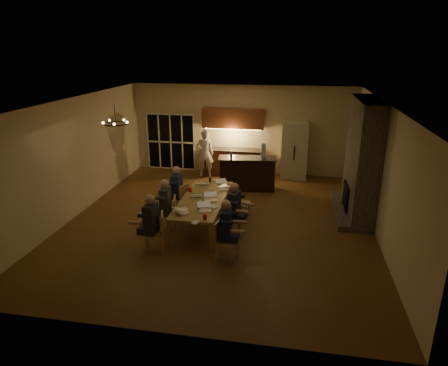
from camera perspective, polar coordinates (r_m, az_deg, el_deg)
floor at (r=10.82m, az=-0.66°, el=-5.51°), size 9.00×9.00×0.00m
back_wall at (r=14.60m, az=2.63°, el=7.60°), size 8.00×0.04×3.20m
left_wall at (r=11.67m, az=-20.51°, el=3.45°), size 0.04×9.00×3.20m
right_wall at (r=10.33m, az=21.80°, el=1.35°), size 0.04×9.00×3.20m
ceiling at (r=9.92m, az=-0.73°, el=11.65°), size 8.00×9.00×0.04m
french_doors at (r=15.25m, az=-7.59°, el=5.83°), size 1.86×0.08×2.10m
fireplace at (r=11.40m, az=19.12°, el=3.26°), size 0.58×2.50×3.20m
kitchenette at (r=14.42m, az=1.25°, el=5.84°), size 2.24×0.68×2.40m
refrigerator at (r=14.26m, az=10.01°, el=4.57°), size 0.90×0.68×2.00m
dining_table at (r=10.49m, az=-2.94°, el=-4.11°), size 1.10×2.90×0.75m
bar_island at (r=13.03m, az=3.33°, el=1.35°), size 1.93×0.90×1.08m
chair_left_near at (r=9.36m, az=-9.95°, el=-6.94°), size 0.55×0.55×0.89m
chair_left_mid at (r=10.27m, az=-8.13°, el=-4.41°), size 0.53×0.53×0.89m
chair_left_far at (r=11.22m, az=-6.55°, el=-2.26°), size 0.54×0.54×0.89m
chair_right_near at (r=8.82m, az=0.41°, el=-8.31°), size 0.52×0.52×0.89m
chair_right_mid at (r=9.93m, az=1.21°, el=-5.06°), size 0.53×0.53×0.89m
chair_right_far at (r=10.87m, az=2.49°, el=-2.86°), size 0.48×0.48×0.89m
person_left_near at (r=9.22m, az=-10.36°, el=-5.69°), size 0.63×0.63×1.38m
person_right_near at (r=8.78m, az=0.29°, el=-6.66°), size 0.62×0.62×1.38m
person_left_mid at (r=10.17m, az=-8.34°, el=-3.17°), size 0.65×0.65×1.38m
person_right_mid at (r=9.80m, az=1.48°, el=-3.82°), size 0.69×0.69×1.38m
person_left_far at (r=11.17m, az=-6.71°, el=-1.01°), size 0.62×0.62×1.38m
standing_person at (r=14.22m, az=-2.76°, el=4.22°), size 0.71×0.55×1.72m
chandelier at (r=9.89m, az=-15.21°, el=8.20°), size 0.61×0.61×0.03m
laptop_a at (r=9.48m, az=-5.99°, el=-3.62°), size 0.42×0.42×0.23m
laptop_b at (r=9.53m, az=-2.81°, el=-3.40°), size 0.39×0.36×0.23m
laptop_c at (r=10.48m, az=-4.06°, el=-1.30°), size 0.40×0.37×0.23m
laptop_d at (r=10.17m, az=-1.94°, el=-1.90°), size 0.37×0.34×0.23m
laptop_e at (r=11.39m, az=-2.89°, el=0.42°), size 0.33×0.29×0.23m
laptop_f at (r=11.18m, az=-0.26°, el=0.08°), size 0.42×0.40×0.23m
mug_front at (r=9.97m, az=-3.46°, el=-2.75°), size 0.08×0.08×0.10m
mug_mid at (r=10.76m, az=-1.65°, el=-1.06°), size 0.08×0.08×0.10m
mug_back at (r=11.18m, az=-3.93°, el=-0.32°), size 0.08×0.08×0.10m
redcup_near at (r=9.12m, az=-2.75°, el=-4.83°), size 0.09×0.09×0.12m
redcup_mid at (r=10.82m, az=-4.89°, el=-0.95°), size 0.09×0.09×0.12m
redcup_far at (r=11.57m, az=-0.76°, el=0.46°), size 0.08×0.08×0.12m
can_silver at (r=9.65m, az=-3.65°, el=-3.48°), size 0.06×0.06×0.12m
can_cola at (r=11.59m, az=-2.00°, el=0.49°), size 0.07×0.07×0.12m
plate_near at (r=9.79m, az=-1.60°, el=-3.42°), size 0.25×0.25×0.02m
plate_left at (r=9.68m, az=-5.87°, el=-3.80°), size 0.24×0.24×0.02m
plate_far at (r=10.96m, az=-0.03°, el=-0.90°), size 0.23×0.23×0.02m
notepad at (r=8.98m, az=-4.14°, el=-5.64°), size 0.16×0.21×0.01m
bar_bottle at (r=12.78m, az=1.04°, el=4.10°), size 0.09×0.09×0.24m
bar_blender at (r=12.89m, az=5.64°, el=4.63°), size 0.16×0.16×0.45m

